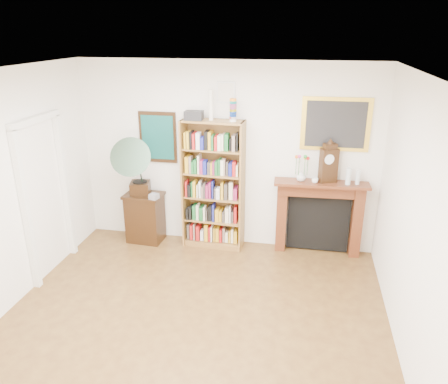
{
  "coord_description": "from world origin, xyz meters",
  "views": [
    {
      "loc": [
        1.14,
        -3.7,
        3.21
      ],
      "look_at": [
        0.14,
        1.6,
        1.17
      ],
      "focal_mm": 35.0,
      "sensor_mm": 36.0,
      "label": 1
    }
  ],
  "objects_px": {
    "flower_vase": "(301,176)",
    "bottle_left": "(348,176)",
    "cd_stack": "(154,196)",
    "side_cabinet": "(145,217)",
    "teacup": "(315,181)",
    "bookshelf": "(213,178)",
    "bottle_right": "(358,177)",
    "gramophone": "(134,163)",
    "fireplace": "(319,211)",
    "mantel_clock": "(329,164)"
  },
  "relations": [
    {
      "from": "gramophone",
      "to": "cd_stack",
      "type": "relative_size",
      "value": 7.96
    },
    {
      "from": "bottle_left",
      "to": "teacup",
      "type": "bearing_deg",
      "value": -177.34
    },
    {
      "from": "cd_stack",
      "to": "flower_vase",
      "type": "xyz_separation_m",
      "value": [
        2.16,
        0.23,
        0.38
      ]
    },
    {
      "from": "side_cabinet",
      "to": "flower_vase",
      "type": "distance_m",
      "value": 2.52
    },
    {
      "from": "bottle_right",
      "to": "mantel_clock",
      "type": "bearing_deg",
      "value": 176.56
    },
    {
      "from": "fireplace",
      "to": "bottle_right",
      "type": "bearing_deg",
      "value": -8.46
    },
    {
      "from": "bookshelf",
      "to": "gramophone",
      "type": "relative_size",
      "value": 2.38
    },
    {
      "from": "mantel_clock",
      "to": "side_cabinet",
      "type": "bearing_deg",
      "value": 157.25
    },
    {
      "from": "bookshelf",
      "to": "cd_stack",
      "type": "distance_m",
      "value": 0.93
    },
    {
      "from": "bookshelf",
      "to": "teacup",
      "type": "distance_m",
      "value": 1.49
    },
    {
      "from": "mantel_clock",
      "to": "cd_stack",
      "type": "bearing_deg",
      "value": 161.05
    },
    {
      "from": "side_cabinet",
      "to": "teacup",
      "type": "xyz_separation_m",
      "value": [
        2.59,
        0.02,
        0.78
      ]
    },
    {
      "from": "flower_vase",
      "to": "bottle_left",
      "type": "distance_m",
      "value": 0.65
    },
    {
      "from": "fireplace",
      "to": "teacup",
      "type": "relative_size",
      "value": 14.6
    },
    {
      "from": "fireplace",
      "to": "teacup",
      "type": "distance_m",
      "value": 0.53
    },
    {
      "from": "side_cabinet",
      "to": "bottle_left",
      "type": "xyz_separation_m",
      "value": [
        3.04,
        0.04,
        0.86
      ]
    },
    {
      "from": "bookshelf",
      "to": "teacup",
      "type": "relative_size",
      "value": 24.41
    },
    {
      "from": "mantel_clock",
      "to": "bottle_right",
      "type": "distance_m",
      "value": 0.45
    },
    {
      "from": "bookshelf",
      "to": "mantel_clock",
      "type": "bearing_deg",
      "value": 5.82
    },
    {
      "from": "bookshelf",
      "to": "mantel_clock",
      "type": "relative_size",
      "value": 4.02
    },
    {
      "from": "flower_vase",
      "to": "bottle_right",
      "type": "xyz_separation_m",
      "value": [
        0.78,
        0.01,
        0.03
      ]
    },
    {
      "from": "side_cabinet",
      "to": "fireplace",
      "type": "distance_m",
      "value": 2.7
    },
    {
      "from": "gramophone",
      "to": "bottle_left",
      "type": "distance_m",
      "value": 3.11
    },
    {
      "from": "teacup",
      "to": "bottle_left",
      "type": "xyz_separation_m",
      "value": [
        0.45,
        0.02,
        0.08
      ]
    },
    {
      "from": "bottle_left",
      "to": "flower_vase",
      "type": "bearing_deg",
      "value": 177.28
    },
    {
      "from": "cd_stack",
      "to": "bottle_left",
      "type": "relative_size",
      "value": 0.5
    },
    {
      "from": "mantel_clock",
      "to": "bottle_left",
      "type": "height_order",
      "value": "mantel_clock"
    },
    {
      "from": "teacup",
      "to": "bottle_right",
      "type": "distance_m",
      "value": 0.59
    },
    {
      "from": "bottle_left",
      "to": "bottle_right",
      "type": "bearing_deg",
      "value": 15.65
    },
    {
      "from": "side_cabinet",
      "to": "gramophone",
      "type": "bearing_deg",
      "value": -115.89
    },
    {
      "from": "bookshelf",
      "to": "bottle_left",
      "type": "bearing_deg",
      "value": 3.71
    },
    {
      "from": "gramophone",
      "to": "flower_vase",
      "type": "bearing_deg",
      "value": -8.17
    },
    {
      "from": "flower_vase",
      "to": "bottle_left",
      "type": "xyz_separation_m",
      "value": [
        0.65,
        -0.03,
        0.05
      ]
    },
    {
      "from": "teacup",
      "to": "bottle_left",
      "type": "distance_m",
      "value": 0.46
    },
    {
      "from": "mantel_clock",
      "to": "teacup",
      "type": "relative_size",
      "value": 6.07
    },
    {
      "from": "bookshelf",
      "to": "gramophone",
      "type": "height_order",
      "value": "bookshelf"
    },
    {
      "from": "fireplace",
      "to": "gramophone",
      "type": "xyz_separation_m",
      "value": [
        -2.75,
        -0.25,
        0.66
      ]
    },
    {
      "from": "cd_stack",
      "to": "side_cabinet",
      "type": "bearing_deg",
      "value": 144.94
    },
    {
      "from": "bookshelf",
      "to": "teacup",
      "type": "xyz_separation_m",
      "value": [
        1.49,
        -0.03,
        0.07
      ]
    },
    {
      "from": "bottle_right",
      "to": "fireplace",
      "type": "bearing_deg",
      "value": 174.09
    },
    {
      "from": "flower_vase",
      "to": "teacup",
      "type": "relative_size",
      "value": 1.59
    },
    {
      "from": "teacup",
      "to": "bookshelf",
      "type": "bearing_deg",
      "value": 179.01
    },
    {
      "from": "side_cabinet",
      "to": "gramophone",
      "type": "distance_m",
      "value": 0.94
    },
    {
      "from": "bookshelf",
      "to": "flower_vase",
      "type": "xyz_separation_m",
      "value": [
        1.29,
        0.03,
        0.11
      ]
    },
    {
      "from": "cd_stack",
      "to": "bottle_left",
      "type": "distance_m",
      "value": 2.85
    },
    {
      "from": "flower_vase",
      "to": "bottle_right",
      "type": "bearing_deg",
      "value": 0.44
    },
    {
      "from": "flower_vase",
      "to": "gramophone",
      "type": "bearing_deg",
      "value": -175.56
    },
    {
      "from": "fireplace",
      "to": "bottle_left",
      "type": "bearing_deg",
      "value": -16.32
    },
    {
      "from": "fireplace",
      "to": "side_cabinet",
      "type": "bearing_deg",
      "value": -179.75
    },
    {
      "from": "side_cabinet",
      "to": "cd_stack",
      "type": "distance_m",
      "value": 0.52
    }
  ]
}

